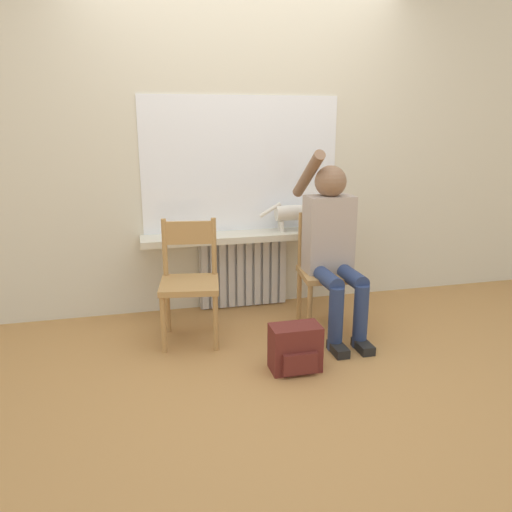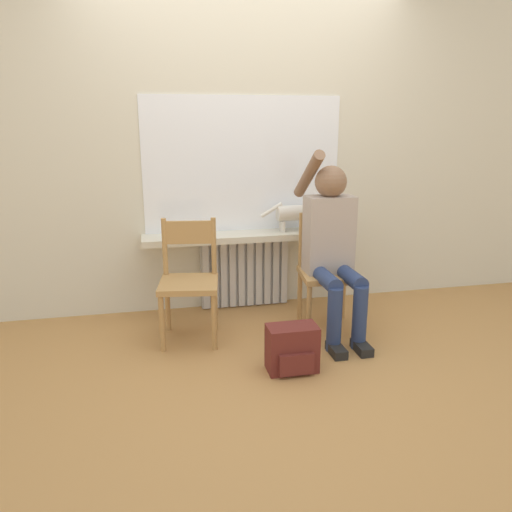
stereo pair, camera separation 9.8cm
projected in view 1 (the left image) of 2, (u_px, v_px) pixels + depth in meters
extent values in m
plane|color=#B27F47|center=(284.00, 369.00, 3.11)|extent=(12.00, 12.00, 0.00)
cube|color=beige|center=(240.00, 140.00, 3.91)|extent=(7.00, 0.06, 2.70)
cube|color=silver|center=(243.00, 271.00, 4.13)|extent=(0.73, 0.05, 0.59)
cube|color=silver|center=(205.00, 276.00, 4.01)|extent=(0.05, 0.03, 0.57)
cube|color=silver|center=(214.00, 275.00, 4.03)|extent=(0.05, 0.03, 0.57)
cube|color=silver|center=(222.00, 274.00, 4.04)|extent=(0.05, 0.03, 0.57)
cube|color=silver|center=(231.00, 274.00, 4.06)|extent=(0.05, 0.03, 0.57)
cube|color=silver|center=(240.00, 273.00, 4.08)|extent=(0.05, 0.03, 0.57)
cube|color=silver|center=(249.00, 272.00, 4.09)|extent=(0.05, 0.03, 0.57)
cube|color=silver|center=(257.00, 272.00, 4.11)|extent=(0.05, 0.03, 0.57)
cube|color=silver|center=(266.00, 271.00, 4.13)|extent=(0.05, 0.03, 0.57)
cube|color=silver|center=(274.00, 271.00, 4.14)|extent=(0.05, 0.03, 0.57)
cube|color=silver|center=(282.00, 270.00, 4.16)|extent=(0.05, 0.03, 0.57)
cube|color=beige|center=(246.00, 236.00, 3.95)|extent=(1.63, 0.27, 0.05)
cube|color=white|center=(242.00, 165.00, 3.93)|extent=(1.57, 0.01, 1.05)
cube|color=#B2844C|center=(190.00, 285.00, 3.42)|extent=(0.45, 0.45, 0.04)
cylinder|color=#B2844C|center=(163.00, 325.00, 3.30)|extent=(0.04, 0.04, 0.39)
cylinder|color=#B2844C|center=(216.00, 323.00, 3.33)|extent=(0.04, 0.04, 0.39)
cylinder|color=#B2844C|center=(168.00, 306.00, 3.63)|extent=(0.04, 0.04, 0.39)
cylinder|color=#B2844C|center=(215.00, 305.00, 3.66)|extent=(0.04, 0.04, 0.39)
cylinder|color=#B2844C|center=(165.00, 247.00, 3.51)|extent=(0.04, 0.04, 0.41)
cylinder|color=#B2844C|center=(214.00, 246.00, 3.54)|extent=(0.04, 0.04, 0.41)
cube|color=#B2844C|center=(189.00, 233.00, 3.50)|extent=(0.36, 0.08, 0.16)
cube|color=#B2844C|center=(328.00, 274.00, 3.66)|extent=(0.44, 0.44, 0.04)
cylinder|color=#B2844C|center=(310.00, 311.00, 3.53)|extent=(0.04, 0.04, 0.39)
cylinder|color=#B2844C|center=(357.00, 309.00, 3.57)|extent=(0.04, 0.04, 0.39)
cylinder|color=#B2844C|center=(299.00, 295.00, 3.86)|extent=(0.04, 0.04, 0.39)
cylinder|color=#B2844C|center=(343.00, 293.00, 3.90)|extent=(0.04, 0.04, 0.39)
cylinder|color=#B2844C|center=(300.00, 240.00, 3.74)|extent=(0.04, 0.04, 0.41)
cylinder|color=#B2844C|center=(345.00, 238.00, 3.79)|extent=(0.04, 0.04, 0.41)
cube|color=#B2844C|center=(323.00, 226.00, 3.74)|extent=(0.36, 0.06, 0.16)
cylinder|color=navy|center=(326.00, 278.00, 3.46)|extent=(0.11, 0.40, 0.11)
cylinder|color=navy|center=(350.00, 276.00, 3.50)|extent=(0.11, 0.40, 0.11)
cylinder|color=navy|center=(336.00, 319.00, 3.33)|extent=(0.10, 0.10, 0.44)
cylinder|color=navy|center=(361.00, 317.00, 3.37)|extent=(0.10, 0.10, 0.44)
cube|color=black|center=(338.00, 349.00, 3.32)|extent=(0.09, 0.20, 0.06)
cube|color=black|center=(363.00, 346.00, 3.37)|extent=(0.09, 0.20, 0.06)
cube|color=#AD9E93|center=(329.00, 234.00, 3.60)|extent=(0.34, 0.20, 0.55)
sphere|color=#846047|center=(331.00, 181.00, 3.50)|extent=(0.22, 0.22, 0.22)
cylinder|color=#846047|center=(308.00, 175.00, 3.59)|extent=(0.08, 0.50, 0.38)
cylinder|color=#AD9E93|center=(350.00, 238.00, 3.60)|extent=(0.08, 0.08, 0.44)
cylinder|color=silver|center=(292.00, 213.00, 4.00)|extent=(0.27, 0.12, 0.12)
sphere|color=silver|center=(312.00, 210.00, 4.03)|extent=(0.10, 0.10, 0.10)
cone|color=silver|center=(313.00, 205.00, 3.99)|extent=(0.04, 0.04, 0.04)
cone|color=silver|center=(311.00, 204.00, 4.04)|extent=(0.04, 0.04, 0.04)
cylinder|color=silver|center=(304.00, 226.00, 4.02)|extent=(0.03, 0.03, 0.09)
cylinder|color=silver|center=(302.00, 224.00, 4.07)|extent=(0.03, 0.03, 0.09)
cylinder|color=silver|center=(282.00, 227.00, 3.97)|extent=(0.03, 0.03, 0.09)
cylinder|color=silver|center=(280.00, 225.00, 4.03)|extent=(0.03, 0.03, 0.09)
cylinder|color=silver|center=(270.00, 210.00, 3.95)|extent=(0.18, 0.03, 0.12)
cube|color=maroon|center=(295.00, 348.00, 3.08)|extent=(0.31, 0.18, 0.29)
cube|color=maroon|center=(300.00, 364.00, 3.00)|extent=(0.22, 0.03, 0.13)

